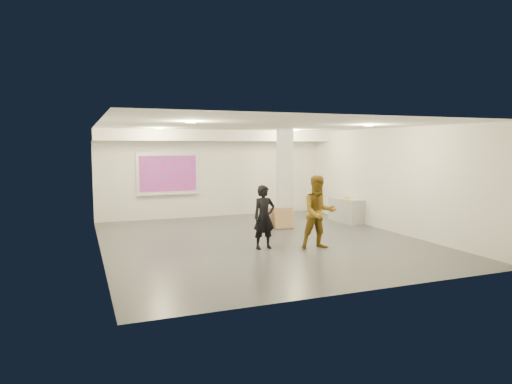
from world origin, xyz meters
name	(u,v)px	position (x,y,z in m)	size (l,w,h in m)	color
floor	(262,241)	(0.00, 0.00, 0.00)	(8.00, 9.00, 0.01)	#3C3E44
ceiling	(262,126)	(0.00, 0.00, 3.00)	(8.00, 9.00, 0.01)	silver
wall_back	(213,174)	(0.00, 4.50, 1.50)	(8.00, 0.01, 3.00)	silver
wall_front	(362,205)	(0.00, -4.50, 1.50)	(8.00, 0.01, 3.00)	silver
wall_left	(99,189)	(-4.00, 0.00, 1.50)	(0.01, 9.00, 3.00)	silver
wall_right	(389,180)	(4.00, 0.00, 1.50)	(0.01, 9.00, 3.00)	silver
soffit_band	(218,136)	(0.00, 3.95, 2.82)	(8.00, 1.10, 0.36)	white
downlight_nw	(159,129)	(-2.20, 2.50, 2.98)	(0.22, 0.22, 0.02)	#F5C688
downlight_ne	(295,130)	(2.20, 2.50, 2.98)	(0.22, 0.22, 0.02)	#F5C688
downlight_sw	(191,122)	(-2.20, -1.50, 2.98)	(0.22, 0.22, 0.02)	#F5C688
downlight_se	(369,125)	(2.20, -1.50, 2.98)	(0.22, 0.22, 0.02)	#F5C688
column	(285,178)	(1.50, 1.80, 1.50)	(0.52, 0.52, 3.00)	silver
projection_screen	(168,174)	(-1.60, 4.45, 1.53)	(2.10, 0.13, 1.42)	silver
credenza	(347,210)	(3.72, 1.75, 0.39)	(0.55, 1.32, 0.77)	#989A9D
papers_stack	(353,199)	(3.74, 1.43, 0.78)	(0.25, 0.32, 0.02)	white
postit_pad	(349,198)	(3.72, 1.65, 0.79)	(0.22, 0.29, 0.03)	#F1A513
cardboard_back	(272,218)	(1.04, 1.69, 0.30)	(0.54, 0.05, 0.59)	#8E6646
cardboard_front	(284,218)	(1.29, 1.39, 0.31)	(0.57, 0.06, 0.63)	#8E6646
woman	(264,217)	(-0.29, -0.86, 0.77)	(0.56, 0.37, 1.54)	black
man	(319,212)	(0.94, -1.34, 0.89)	(0.86, 0.67, 1.78)	olive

